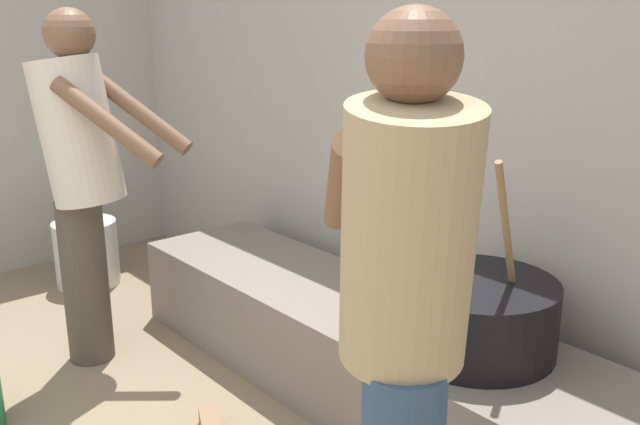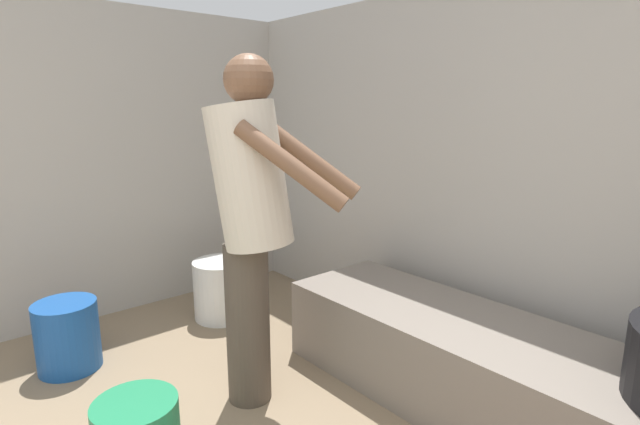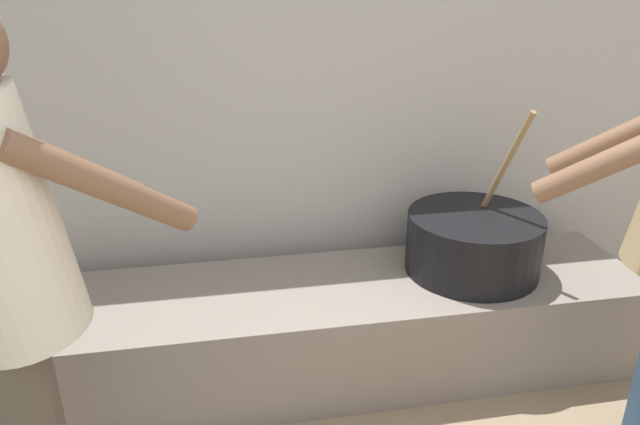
# 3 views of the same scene
# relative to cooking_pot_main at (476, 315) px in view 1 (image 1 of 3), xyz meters

# --- Properties ---
(block_enclosure_rear) EXTENTS (5.56, 0.20, 1.97)m
(block_enclosure_rear) POSITION_rel_cooking_pot_main_xyz_m (-0.41, 0.50, 0.45)
(block_enclosure_rear) COLOR #ADA8A0
(block_enclosure_rear) RESTS_ON ground_plane
(hearth_ledge) EXTENTS (2.47, 0.60, 0.41)m
(hearth_ledge) POSITION_rel_cooking_pot_main_xyz_m (-0.56, -0.02, -0.33)
(hearth_ledge) COLOR slate
(hearth_ledge) RESTS_ON ground_plane
(cooking_pot_main) EXTENTS (0.55, 0.55, 0.70)m
(cooking_pot_main) POSITION_rel_cooking_pot_main_xyz_m (0.00, 0.00, 0.00)
(cooking_pot_main) COLOR black
(cooking_pot_main) RESTS_ON hearth_ledge
(cook_in_tan_shirt) EXTENTS (0.71, 0.66, 1.55)m
(cook_in_tan_shirt) POSITION_rel_cooking_pot_main_xyz_m (0.33, -0.73, 0.35)
(cook_in_tan_shirt) COLOR navy
(cook_in_tan_shirt) RESTS_ON ground_plane
(cook_in_cream_shirt) EXTENTS (0.72, 0.64, 1.56)m
(cook_in_cream_shirt) POSITION_rel_cooking_pot_main_xyz_m (-1.55, -0.72, 0.35)
(cook_in_cream_shirt) COLOR #4C4238
(cook_in_cream_shirt) RESTS_ON ground_plane
(bucket_white_plastic) EXTENTS (0.36, 0.36, 0.38)m
(bucket_white_plastic) POSITION_rel_cooking_pot_main_xyz_m (-2.46, -0.38, -0.35)
(bucket_white_plastic) COLOR silver
(bucket_white_plastic) RESTS_ON ground_plane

